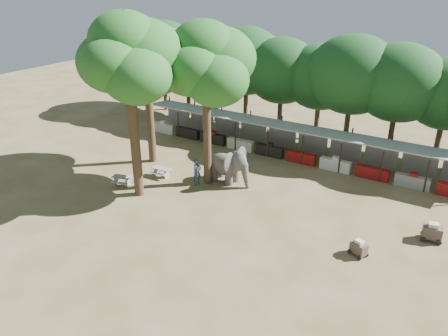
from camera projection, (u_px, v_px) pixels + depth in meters
The scene contains 12 objects.
ground at pixel (194, 232), 25.70m from camera, with size 100.00×100.00×0.00m, color brown.
vendor_stalls at pixel (290, 142), 35.97m from camera, with size 28.00×2.99×2.80m.
yard_tree_left at pixel (146, 58), 32.29m from camera, with size 7.10×6.90×11.02m.
yard_tree_center at pixel (128, 58), 26.56m from camera, with size 7.10×6.90×12.04m.
yard_tree_back at pixel (206, 63), 28.51m from camera, with size 7.10×6.90×11.36m.
backdrop_trees at pixel (317, 78), 38.21m from camera, with size 46.46×5.95×8.33m.
elephant at pixel (229, 165), 31.34m from camera, with size 3.52×2.67×2.66m.
handler at pixel (197, 172), 31.12m from camera, with size 0.69×0.46×1.92m, color #26384C.
picnic_table_near at pixel (122, 179), 31.25m from camera, with size 1.60×1.50×0.67m.
picnic_table_far at pixel (161, 171), 32.59m from camera, with size 1.45×1.33×0.68m.
cart_front at pixel (359, 248), 23.45m from camera, with size 1.12×0.96×0.93m.
cart_back at pixel (432, 232), 24.70m from camera, with size 1.23×0.89×1.12m.
Camera 1 is at (12.97, -17.73, 13.98)m, focal length 35.00 mm.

